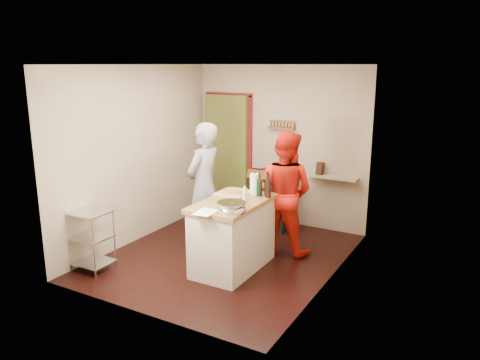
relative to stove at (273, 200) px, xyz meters
The scene contains 10 objects.
floor 1.49m from the stove, 91.94° to the right, with size 3.50×3.50×0.00m, color black.
back_wall 1.03m from the stove, 152.49° to the left, with size 3.00×0.44×2.60m.
left_wall 2.27m from the stove, 137.40° to the right, with size 0.04×3.50×2.60m, color tan.
right_wall 2.20m from the stove, 44.44° to the right, with size 0.04×3.50×2.60m, color tan.
ceiling 2.59m from the stove, 91.94° to the right, with size 3.00×3.50×0.02m, color white.
stove is the anchor object (origin of this frame).
wire_shelving 2.94m from the stove, 116.85° to the right, with size 0.48×0.40×0.80m.
island 1.71m from the stove, 81.84° to the right, with size 0.74×1.32×1.23m.
person_stripe 1.38m from the stove, 114.63° to the right, with size 0.66×0.43×1.81m, color #BBBBC0.
person_red 1.09m from the stove, 55.44° to the right, with size 0.84×0.66×1.73m, color red.
Camera 1 is at (3.16, -5.19, 2.61)m, focal length 35.00 mm.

